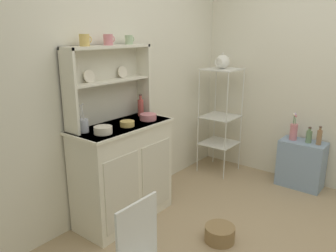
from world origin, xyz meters
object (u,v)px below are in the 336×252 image
(floor_basket, at_px, (220,234))
(porcelain_teapot, at_px, (222,62))
(bowl_mixing_large, at_px, (103,130))
(hutch_cabinet, at_px, (123,172))
(hutch_shelf_unit, at_px, (107,78))
(side_shelf_blue, at_px, (301,164))
(bakers_rack, at_px, (220,110))
(jam_bottle, at_px, (141,107))
(oil_bottle, at_px, (309,136))
(cup_gold_0, at_px, (85,40))
(flower_vase, at_px, (294,131))
(utensil_jar, at_px, (84,125))
(vinegar_bottle, at_px, (319,137))

(floor_basket, distance_m, porcelain_teapot, 1.99)
(bowl_mixing_large, bearing_deg, hutch_cabinet, 15.00)
(hutch_shelf_unit, xyz_separation_m, side_shelf_blue, (1.71, -1.25, -1.05))
(bakers_rack, xyz_separation_m, jam_bottle, (-1.19, 0.22, 0.21))
(hutch_cabinet, relative_size, floor_basket, 3.70)
(porcelain_teapot, bearing_deg, bakers_rack, -0.00)
(oil_bottle, bearing_deg, floor_basket, 170.87)
(hutch_shelf_unit, bearing_deg, bowl_mixing_large, -139.24)
(cup_gold_0, height_order, bowl_mixing_large, cup_gold_0)
(side_shelf_blue, relative_size, flower_vase, 1.73)
(bowl_mixing_large, height_order, flower_vase, bowl_mixing_large)
(side_shelf_blue, bearing_deg, oil_bottle, -90.00)
(floor_basket, distance_m, bowl_mixing_large, 1.31)
(bakers_rack, bearing_deg, oil_bottle, -79.82)
(utensil_jar, bearing_deg, hutch_shelf_unit, 13.70)
(bakers_rack, xyz_separation_m, flower_vase, (0.18, -0.84, -0.15))
(hutch_cabinet, bearing_deg, bowl_mixing_large, -165.00)
(hutch_shelf_unit, distance_m, flower_vase, 2.16)
(side_shelf_blue, relative_size, jam_bottle, 2.50)
(oil_bottle, bearing_deg, flower_vase, 89.85)
(hutch_shelf_unit, height_order, side_shelf_blue, hutch_shelf_unit)
(floor_basket, bearing_deg, flower_vase, -2.69)
(floor_basket, relative_size, cup_gold_0, 2.68)
(cup_gold_0, height_order, vinegar_bottle, cup_gold_0)
(hutch_shelf_unit, bearing_deg, bakers_rack, -10.78)
(bowl_mixing_large, distance_m, flower_vase, 2.20)
(utensil_jar, distance_m, porcelain_teapot, 1.93)
(porcelain_teapot, bearing_deg, utensil_jar, 173.70)
(jam_bottle, height_order, vinegar_bottle, jam_bottle)
(flower_vase, bearing_deg, utensil_jar, 153.09)
(hutch_cabinet, relative_size, porcelain_teapot, 3.72)
(utensil_jar, bearing_deg, side_shelf_blue, -29.52)
(cup_gold_0, height_order, jam_bottle, cup_gold_0)
(bakers_rack, distance_m, utensil_jar, 1.90)
(bakers_rack, height_order, bowl_mixing_large, bakers_rack)
(floor_basket, height_order, cup_gold_0, cup_gold_0)
(jam_bottle, xyz_separation_m, flower_vase, (1.37, -1.05, -0.36))
(flower_vase, bearing_deg, bakers_rack, 102.20)
(bowl_mixing_large, xyz_separation_m, utensil_jar, (-0.07, 0.15, 0.03))
(vinegar_bottle, bearing_deg, side_shelf_blue, 90.00)
(floor_basket, xyz_separation_m, cup_gold_0, (-0.47, 1.02, 1.58))
(side_shelf_blue, bearing_deg, hutch_shelf_unit, 143.87)
(hutch_shelf_unit, xyz_separation_m, jam_bottle, (0.35, -0.08, -0.31))
(side_shelf_blue, distance_m, utensil_jar, 2.47)
(cup_gold_0, distance_m, jam_bottle, 0.87)
(bowl_mixing_large, height_order, vinegar_bottle, bowl_mixing_large)
(porcelain_teapot, bearing_deg, hutch_cabinet, 175.17)
(hutch_cabinet, distance_m, flower_vase, 1.98)
(hutch_shelf_unit, relative_size, cup_gold_0, 9.22)
(vinegar_bottle, bearing_deg, utensil_jar, 147.35)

